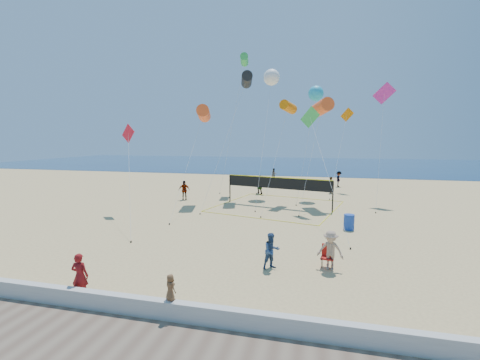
% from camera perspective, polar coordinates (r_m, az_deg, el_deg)
% --- Properties ---
extents(ground, '(120.00, 120.00, 0.00)m').
position_cam_1_polar(ground, '(13.65, -6.95, -17.01)').
color(ground, '#D3B677').
rests_on(ground, ground).
extents(ocean, '(140.00, 50.00, 0.03)m').
position_cam_1_polar(ocean, '(73.98, 10.07, 2.84)').
color(ocean, navy).
rests_on(ocean, ground).
extents(seawall, '(32.00, 0.30, 0.60)m').
position_cam_1_polar(seawall, '(11.05, -12.82, -21.57)').
color(seawall, silver).
rests_on(seawall, ground).
extents(woman, '(0.66, 0.49, 1.65)m').
position_cam_1_polar(woman, '(13.04, -26.58, -15.01)').
color(woman, maroon).
rests_on(woman, ground).
extents(toddler, '(0.49, 0.43, 0.84)m').
position_cam_1_polar(toddler, '(10.74, -12.27, -18.15)').
color(toddler, brown).
rests_on(toddler, seawall).
extents(bystander_a, '(0.98, 0.95, 1.59)m').
position_cam_1_polar(bystander_a, '(14.27, 5.63, -12.44)').
color(bystander_a, navy).
rests_on(bystander_a, ground).
extents(bystander_b, '(1.21, 0.84, 1.72)m').
position_cam_1_polar(bystander_b, '(14.62, 15.77, -11.94)').
color(bystander_b, tan).
rests_on(bystander_b, ground).
extents(far_person_0, '(1.14, 0.80, 1.79)m').
position_cam_1_polar(far_person_0, '(30.17, -9.90, -1.80)').
color(far_person_0, gray).
rests_on(far_person_0, ground).
extents(far_person_1, '(1.80, 1.42, 1.91)m').
position_cam_1_polar(far_person_1, '(32.95, 3.48, -0.84)').
color(far_person_1, gray).
rests_on(far_person_1, ground).
extents(far_person_2, '(0.53, 0.70, 1.72)m').
position_cam_1_polar(far_person_2, '(34.57, 15.88, -0.88)').
color(far_person_2, gray).
rests_on(far_person_2, ground).
extents(far_person_3, '(0.96, 0.87, 1.62)m').
position_cam_1_polar(far_person_3, '(44.25, 6.06, 1.02)').
color(far_person_3, gray).
rests_on(far_person_3, ground).
extents(far_person_4, '(0.85, 1.27, 1.83)m').
position_cam_1_polar(far_person_4, '(39.71, 17.17, 0.18)').
color(far_person_4, gray).
rests_on(far_person_4, ground).
extents(camp_chair, '(0.61, 0.73, 1.12)m').
position_cam_1_polar(camp_chair, '(14.95, 15.32, -12.66)').
color(camp_chair, '#B51A14').
rests_on(camp_chair, ground).
extents(trash_barrel, '(0.71, 0.71, 0.96)m').
position_cam_1_polar(trash_barrel, '(21.20, 18.81, -7.09)').
color(trash_barrel, '#193FA7').
rests_on(trash_barrel, ground).
extents(volleyball_net, '(11.15, 11.04, 2.48)m').
position_cam_1_polar(volleyball_net, '(26.84, 6.68, -1.12)').
color(volleyball_net, black).
rests_on(volleyball_net, ground).
extents(kite_0, '(1.74, 9.42, 8.53)m').
position_cam_1_polar(kite_0, '(28.64, -6.48, 11.67)').
color(kite_0, '#FE5721').
rests_on(kite_0, ground).
extents(kite_1, '(2.59, 9.49, 11.79)m').
position_cam_1_polar(kite_1, '(31.45, 1.21, 17.40)').
color(kite_1, black).
rests_on(kite_1, ground).
extents(kite_2, '(2.00, 7.79, 8.96)m').
position_cam_1_polar(kite_2, '(29.09, 8.58, 12.70)').
color(kite_2, orange).
rests_on(kite_2, ground).
extents(kite_3, '(5.02, 7.19, 6.77)m').
position_cam_1_polar(kite_3, '(25.45, -19.23, 6.94)').
color(kite_3, red).
rests_on(kite_3, ground).
extents(kite_4, '(3.23, 9.57, 8.13)m').
position_cam_1_polar(kite_4, '(25.31, 12.60, 9.97)').
color(kite_4, green).
rests_on(kite_4, ground).
extents(kite_5, '(2.10, 5.69, 10.56)m').
position_cam_1_polar(kite_5, '(31.50, 24.22, 13.18)').
color(kite_5, '#DB2C9C').
rests_on(kite_5, ground).
extents(kite_6, '(1.84, 9.86, 12.53)m').
position_cam_1_polar(kite_6, '(33.70, 5.63, 17.70)').
color(kite_6, white).
rests_on(kite_6, ground).
extents(kite_7, '(2.15, 6.15, 10.68)m').
position_cam_1_polar(kite_7, '(32.64, 13.34, 14.75)').
color(kite_7, '#21ABD8').
rests_on(kite_7, ground).
extents(kite_8, '(2.53, 4.09, 14.47)m').
position_cam_1_polar(kite_8, '(36.12, 0.77, 20.58)').
color(kite_8, green).
rests_on(kite_8, ground).
extents(kite_9, '(2.51, 7.14, 9.00)m').
position_cam_1_polar(kite_9, '(36.89, 18.35, 10.18)').
color(kite_9, orange).
rests_on(kite_9, ground).
extents(kite_10, '(2.50, 6.74, 8.99)m').
position_cam_1_polar(kite_10, '(28.57, 14.29, 12.35)').
color(kite_10, '#FE5721').
rests_on(kite_10, ground).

